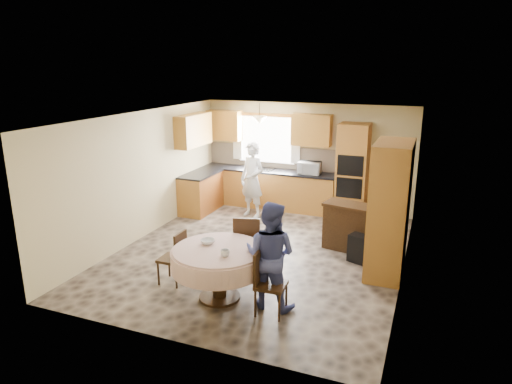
{
  "coord_description": "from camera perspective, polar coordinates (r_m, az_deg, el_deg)",
  "views": [
    {
      "loc": [
        2.79,
        -7.29,
        3.38
      ],
      "look_at": [
        -0.21,
        0.3,
        1.07
      ],
      "focal_mm": 32.0,
      "sensor_mm": 36.0,
      "label": 1
    }
  ],
  "objects": [
    {
      "name": "person_dining",
      "position": [
        6.46,
        1.8,
        -7.89
      ],
      "size": [
        0.79,
        0.63,
        1.56
      ],
      "primitive_type": "imported",
      "rotation": [
        0.0,
        0.0,
        3.08
      ],
      "color": "#3A417E",
      "rests_on": "floor"
    },
    {
      "name": "counter_back",
      "position": [
        10.92,
        1.53,
        2.69
      ],
      "size": [
        3.3,
        0.64,
        0.04
      ],
      "primitive_type": "cube",
      "color": "black",
      "rests_on": "base_cab_back"
    },
    {
      "name": "curtain_right",
      "position": [
        10.8,
        4.99,
        6.55
      ],
      "size": [
        0.22,
        0.02,
        1.15
      ],
      "primitive_type": "cube",
      "color": "white",
      "rests_on": "wall_back"
    },
    {
      "name": "oven_lower",
      "position": [
        10.15,
        11.54,
        0.48
      ],
      "size": [
        0.56,
        0.01,
        0.45
      ],
      "primitive_type": "cube",
      "color": "black",
      "rests_on": "oven_tower"
    },
    {
      "name": "counter_left",
      "position": [
        10.66,
        -6.99,
        2.26
      ],
      "size": [
        0.64,
        1.2,
        0.04
      ],
      "primitive_type": "cube",
      "color": "black",
      "rests_on": "base_cab_left"
    },
    {
      "name": "wall_right",
      "position": [
        7.6,
        18.52,
        -1.29
      ],
      "size": [
        0.02,
        6.0,
        2.5
      ],
      "primitive_type": "cube",
      "color": "tan",
      "rests_on": "floor"
    },
    {
      "name": "bowl_table",
      "position": [
        6.84,
        -6.06,
        -6.19
      ],
      "size": [
        0.28,
        0.28,
        0.07
      ],
      "primitive_type": "imported",
      "rotation": [
        0.0,
        0.0,
        -0.37
      ],
      "color": "#B2B2B2",
      "rests_on": "dining_table"
    },
    {
      "name": "chair_back",
      "position": [
        7.44,
        -1.11,
        -6.38
      ],
      "size": [
        0.56,
        0.56,
        1.03
      ],
      "rotation": [
        0.0,
        0.0,
        3.44
      ],
      "color": "#37210F",
      "rests_on": "floor"
    },
    {
      "name": "curtain_left",
      "position": [
        11.32,
        -2.36,
        7.02
      ],
      "size": [
        0.22,
        0.02,
        1.15
      ],
      "primitive_type": "cube",
      "color": "white",
      "rests_on": "wall_back"
    },
    {
      "name": "wall_left",
      "position": [
        9.25,
        -13.99,
        2.04
      ],
      "size": [
        0.02,
        6.0,
        2.5
      ],
      "primitive_type": "cube",
      "color": "tan",
      "rests_on": "floor"
    },
    {
      "name": "chair_right",
      "position": [
        6.4,
        1.26,
        -10.82
      ],
      "size": [
        0.41,
        0.41,
        0.92
      ],
      "rotation": [
        0.0,
        0.0,
        1.6
      ],
      "color": "#37210F",
      "rests_on": "floor"
    },
    {
      "name": "window",
      "position": [
        11.09,
        1.32,
        6.59
      ],
      "size": [
        1.4,
        0.03,
        1.1
      ],
      "primitive_type": "cube",
      "color": "white",
      "rests_on": "wall_back"
    },
    {
      "name": "person_sink",
      "position": [
        10.22,
        -0.47,
        1.51
      ],
      "size": [
        0.72,
        0.59,
        1.71
      ],
      "primitive_type": "imported",
      "rotation": [
        0.0,
        0.0,
        -0.32
      ],
      "color": "silver",
      "rests_on": "floor"
    },
    {
      "name": "wall_back",
      "position": [
        10.87,
        6.31,
        4.43
      ],
      "size": [
        5.0,
        0.02,
        2.5
      ],
      "primitive_type": "cube",
      "color": "tan",
      "rests_on": "floor"
    },
    {
      "name": "base_cab_left",
      "position": [
        10.78,
        -6.9,
        -0.12
      ],
      "size": [
        0.6,
        1.2,
        0.88
      ],
      "primitive_type": "cube",
      "color": "#BE8632",
      "rests_on": "floor"
    },
    {
      "name": "bowl_sideboard",
      "position": [
        8.56,
        10.69,
        -1.62
      ],
      "size": [
        0.23,
        0.23,
        0.05
      ],
      "primitive_type": "imported",
      "rotation": [
        0.0,
        0.0,
        -0.2
      ],
      "color": "#B2B2B2",
      "rests_on": "sideboard"
    },
    {
      "name": "oven_upper",
      "position": [
        10.03,
        11.7,
        3.24
      ],
      "size": [
        0.56,
        0.01,
        0.45
      ],
      "primitive_type": "cube",
      "color": "black",
      "rests_on": "oven_tower"
    },
    {
      "name": "oven_tower",
      "position": [
        10.38,
        11.95,
        2.56
      ],
      "size": [
        0.66,
        0.62,
        2.12
      ],
      "primitive_type": "cube",
      "color": "#BE8632",
      "rests_on": "floor"
    },
    {
      "name": "chair_left",
      "position": [
        7.32,
        -10.02,
        -7.77
      ],
      "size": [
        0.38,
        0.38,
        0.87
      ],
      "rotation": [
        0.0,
        0.0,
        -1.56
      ],
      "color": "#37210F",
      "rests_on": "floor"
    },
    {
      "name": "framed_picture",
      "position": [
        8.09,
        18.71,
        1.67
      ],
      "size": [
        0.06,
        0.54,
        0.44
      ],
      "color": "gold",
      "rests_on": "wall_right"
    },
    {
      "name": "backsplash",
      "position": [
        11.12,
        2.05,
        4.41
      ],
      "size": [
        3.3,
        0.02,
        0.55
      ],
      "primitive_type": "cube",
      "color": "#C4A98A",
      "rests_on": "wall_back"
    },
    {
      "name": "wall_cab_side",
      "position": [
        10.54,
        -7.82,
        7.66
      ],
      "size": [
        0.33,
        1.2,
        0.72
      ],
      "primitive_type": "cube",
      "color": "#BF832F",
      "rests_on": "wall_left"
    },
    {
      "name": "wall_cab_left",
      "position": [
        11.32,
        -3.97,
        8.33
      ],
      "size": [
        0.85,
        0.33,
        0.72
      ],
      "primitive_type": "cube",
      "color": "#BF832F",
      "rests_on": "wall_back"
    },
    {
      "name": "wall_cab_right",
      "position": [
        10.57,
        6.97,
        7.72
      ],
      "size": [
        0.9,
        0.33,
        0.72
      ],
      "primitive_type": "cube",
      "color": "#BF832F",
      "rests_on": "wall_back"
    },
    {
      "name": "base_cab_back",
      "position": [
        11.03,
        1.51,
        0.37
      ],
      "size": [
        3.3,
        0.6,
        0.88
      ],
      "primitive_type": "cube",
      "color": "#BE8632",
      "rests_on": "floor"
    },
    {
      "name": "ceiling",
      "position": [
        7.85,
        0.66,
        9.39
      ],
      "size": [
        5.0,
        6.0,
        0.01
      ],
      "primitive_type": "cube",
      "color": "white",
      "rests_on": "wall_back"
    },
    {
      "name": "bottle_sideboard",
      "position": [
        8.43,
        15.3,
        -1.24
      ],
      "size": [
        0.15,
        0.15,
        0.32
      ],
      "primitive_type": "imported",
      "rotation": [
        0.0,
        0.0,
        -0.25
      ],
      "color": "silver",
      "rests_on": "sideboard"
    },
    {
      "name": "wall_front",
      "position": [
        5.54,
        -10.63,
        -7.06
      ],
      "size": [
        5.0,
        0.02,
        2.5
      ],
      "primitive_type": "cube",
      "color": "tan",
      "rests_on": "floor"
    },
    {
      "name": "floor",
      "position": [
        8.51,
        0.6,
        -7.59
      ],
      "size": [
        5.0,
        6.0,
        0.01
      ],
      "primitive_type": "cube",
      "color": "#6F5E4D",
      "rests_on": "ground"
    },
    {
      "name": "pendant",
      "position": [
        10.57,
        0.43,
        8.98
      ],
      "size": [
        0.36,
        0.36,
        0.18
      ],
      "primitive_type": "cone",
      "rotation": [
        3.14,
        0.0,
        0.0
      ],
      "color": "beige",
      "rests_on": "ceiling"
    },
    {
      "name": "space_heater",
      "position": [
        8.25,
        12.83,
        -6.91
      ],
      "size": [
        0.43,
        0.36,
        0.5
      ],
      "primitive_type": "cube",
      "rotation": [
        0.0,
        0.0,
        -0.36
      ],
      "color": "black",
      "rests_on": "floor"
    },
    {
      "name": "sideboard",
      "position": [
        8.66,
        12.24,
        -4.57
      ],
      "size": [
        1.24,
        0.7,
        0.83
      ],
      "primitive_type": "cube",
      "rotation": [
        0.0,
        0.0,
        -0.2
      ],
      "color": "#37210F",
      "rests_on": "floor"
    },
    {
      "name": "cup_table",
      "position": [
        6.38,
        -3.89,
        -7.64
      ],
      "size": [
        0.16,
        0.16,
        0.1
      ],
      "primitive_type": "imported",
      "rotation": [
        0.0,
        0.0,
        -0.28
      ],
      "color": "#B2B2B2",
      "rests_on": "dining_table"
    },
    {
      "name": "microwave",
      "position": [
        10.54,
        6.7,
        3.01
      ],
      "size": [
        0.52,
        0.36,
        0.28
      ],
      "primitive_type": "imported",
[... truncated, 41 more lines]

